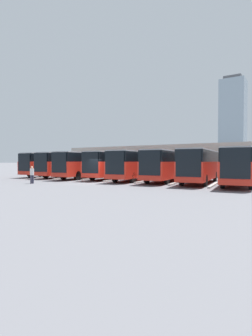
# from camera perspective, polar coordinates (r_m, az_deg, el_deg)

# --- Properties ---
(ground_plane) EXTENTS (600.00, 600.00, 0.00)m
(ground_plane) POSITION_cam_1_polar(r_m,az_deg,el_deg) (27.57, -6.70, -3.22)
(ground_plane) COLOR #5B5B60
(bus_0) EXTENTS (3.67, 11.10, 3.40)m
(bus_0) POSITION_cam_1_polar(r_m,az_deg,el_deg) (26.40, 23.31, 0.56)
(bus_0) COLOR red
(bus_0) RESTS_ON ground_plane
(curb_divider_0) EXTENTS (0.87, 5.33, 0.15)m
(curb_divider_0) POSITION_cam_1_polar(r_m,az_deg,el_deg) (25.30, 18.46, -3.54)
(curb_divider_0) COLOR #B2B2AD
(curb_divider_0) RESTS_ON ground_plane
(bus_1) EXTENTS (3.67, 11.10, 3.40)m
(bus_1) POSITION_cam_1_polar(r_m,az_deg,el_deg) (27.74, 15.81, 0.67)
(bus_1) COLOR red
(bus_1) RESTS_ON ground_plane
(curb_divider_1) EXTENTS (0.87, 5.33, 0.15)m
(curb_divider_1) POSITION_cam_1_polar(r_m,az_deg,el_deg) (26.93, 10.95, -3.19)
(curb_divider_1) COLOR #B2B2AD
(curb_divider_1) RESTS_ON ground_plane
(bus_2) EXTENTS (3.67, 11.10, 3.40)m
(bus_2) POSITION_cam_1_polar(r_m,az_deg,el_deg) (29.25, 8.89, 0.75)
(bus_2) COLOR red
(bus_2) RESTS_ON ground_plane
(curb_divider_2) EXTENTS (0.87, 5.33, 0.15)m
(curb_divider_2) POSITION_cam_1_polar(r_m,az_deg,el_deg) (28.72, 4.13, -2.87)
(curb_divider_2) COLOR #B2B2AD
(curb_divider_2) RESTS_ON ground_plane
(bus_3) EXTENTS (3.67, 11.10, 3.40)m
(bus_3) POSITION_cam_1_polar(r_m,az_deg,el_deg) (30.75, 2.30, 0.80)
(bus_3) COLOR red
(bus_3) RESTS_ON ground_plane
(curb_divider_3) EXTENTS (0.87, 5.33, 0.15)m
(curb_divider_3) POSITION_cam_1_polar(r_m,az_deg,el_deg) (30.49, -2.29, -2.61)
(curb_divider_3) COLOR #B2B2AD
(curb_divider_3) RESTS_ON ground_plane
(bus_4) EXTENTS (3.67, 11.10, 3.40)m
(bus_4) POSITION_cam_1_polar(r_m,az_deg,el_deg) (33.36, -2.68, 0.86)
(bus_4) COLOR red
(bus_4) RESTS_ON ground_plane
(curb_divider_4) EXTENTS (0.87, 5.33, 0.15)m
(curb_divider_4) POSITION_cam_1_polar(r_m,az_deg,el_deg) (33.30, -6.92, -2.27)
(curb_divider_4) COLOR #B2B2AD
(curb_divider_4) RESTS_ON ground_plane
(bus_5) EXTENTS (3.67, 11.10, 3.40)m
(bus_5) POSITION_cam_1_polar(r_m,az_deg,el_deg) (34.92, -8.65, 0.87)
(bus_5) COLOR red
(bus_5) RESTS_ON ground_plane
(curb_divider_5) EXTENTS (0.87, 5.33, 0.15)m
(curb_divider_5) POSITION_cam_1_polar(r_m,az_deg,el_deg) (35.11, -12.68, -2.10)
(curb_divider_5) COLOR #B2B2AD
(curb_divider_5) RESTS_ON ground_plane
(bus_6) EXTENTS (3.67, 11.10, 3.40)m
(bus_6) POSITION_cam_1_polar(r_m,az_deg,el_deg) (37.85, -12.43, 0.90)
(bus_6) COLOR red
(bus_6) RESTS_ON ground_plane
(curb_divider_6) EXTENTS (0.87, 5.33, 0.15)m
(curb_divider_6) POSITION_cam_1_polar(r_m,az_deg,el_deg) (38.19, -16.11, -1.83)
(curb_divider_6) COLOR #B2B2AD
(curb_divider_6) RESTS_ON ground_plane
(bus_7) EXTENTS (3.67, 11.10, 3.40)m
(bus_7) POSITION_cam_1_polar(r_m,az_deg,el_deg) (40.86, -15.74, 0.92)
(bus_7) COLOR red
(bus_7) RESTS_ON ground_plane
(pedestrian) EXTENTS (0.43, 0.43, 1.75)m
(pedestrian) POSITION_cam_1_polar(r_m,az_deg,el_deg) (28.07, -19.78, -1.28)
(pedestrian) COLOR #38384C
(pedestrian) RESTS_ON ground_plane
(station_building) EXTENTS (38.97, 16.93, 4.83)m
(station_building) POSITION_cam_1_polar(r_m,az_deg,el_deg) (47.92, 11.37, 1.70)
(station_building) COLOR #A8A399
(station_building) RESTS_ON ground_plane
(office_tower) EXTENTS (15.94, 15.94, 59.60)m
(office_tower) POSITION_cam_1_polar(r_m,az_deg,el_deg) (196.15, 22.25, 9.31)
(office_tower) COLOR #93A8B7
(office_tower) RESTS_ON ground_plane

